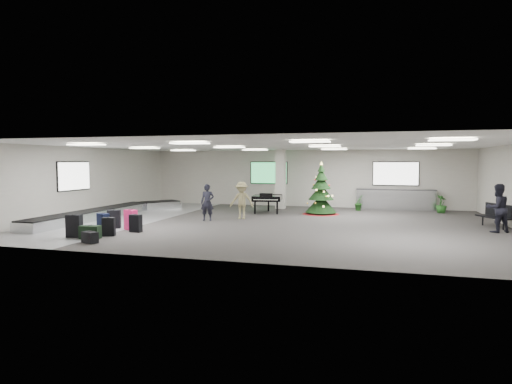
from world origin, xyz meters
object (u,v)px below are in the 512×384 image
(service_counter, at_px, (395,199))
(potted_plant_left, at_px, (359,203))
(traveler_a, at_px, (207,202))
(grand_piano, at_px, (267,198))
(traveler_bench, at_px, (497,208))
(pink_suitcase, at_px, (131,220))
(bench, at_px, (496,214))
(potted_plant_right, at_px, (441,204))
(baggage_carousel, at_px, (109,212))
(christmas_tree, at_px, (321,196))
(traveler_b, at_px, (242,200))

(service_counter, xyz_separation_m, potted_plant_left, (-1.84, -1.07, -0.13))
(traveler_a, height_order, potted_plant_left, traveler_a)
(grand_piano, distance_m, traveler_bench, 10.05)
(pink_suitcase, bearing_deg, traveler_bench, 33.01)
(grand_piano, bearing_deg, pink_suitcase, -127.04)
(grand_piano, height_order, traveler_a, traveler_a)
(service_counter, distance_m, traveler_a, 10.44)
(bench, bearing_deg, potted_plant_left, 115.79)
(traveler_bench, bearing_deg, pink_suitcase, -10.58)
(service_counter, relative_size, potted_plant_right, 4.50)
(baggage_carousel, height_order, potted_plant_left, potted_plant_left)
(christmas_tree, bearing_deg, traveler_b, -140.01)
(baggage_carousel, distance_m, pink_suitcase, 4.34)
(pink_suitcase, bearing_deg, christmas_tree, 67.17)
(traveler_b, height_order, potted_plant_left, traveler_b)
(potted_plant_right, bearing_deg, potted_plant_left, -179.42)
(bench, bearing_deg, traveler_a, 162.02)
(bench, distance_m, potted_plant_left, 6.95)
(baggage_carousel, distance_m, traveler_bench, 16.03)
(bench, height_order, potted_plant_left, bench)
(baggage_carousel, xyz_separation_m, traveler_b, (6.10, 0.97, 0.61))
(baggage_carousel, xyz_separation_m, potted_plant_right, (14.97, 5.70, 0.24))
(pink_suitcase, height_order, grand_piano, grand_piano)
(service_counter, distance_m, grand_piano, 7.00)
(christmas_tree, height_order, potted_plant_left, christmas_tree)
(pink_suitcase, distance_m, christmas_tree, 9.18)
(christmas_tree, bearing_deg, baggage_carousel, -158.59)
(service_counter, bearing_deg, christmas_tree, -139.01)
(service_counter, bearing_deg, pink_suitcase, -134.93)
(potted_plant_left, bearing_deg, service_counter, 30.19)
(potted_plant_left, relative_size, potted_plant_right, 0.93)
(service_counter, bearing_deg, bench, -58.42)
(christmas_tree, bearing_deg, pink_suitcase, -132.84)
(potted_plant_right, bearing_deg, baggage_carousel, -159.15)
(baggage_carousel, height_order, bench, bench)
(bench, xyz_separation_m, traveler_a, (-11.42, -1.13, 0.27))
(christmas_tree, relative_size, traveler_b, 1.55)
(traveler_a, height_order, potted_plant_right, traveler_a)
(traveler_bench, distance_m, potted_plant_right, 5.90)
(bench, bearing_deg, traveler_b, 157.32)
(baggage_carousel, xyz_separation_m, traveler_a, (4.86, 0.01, 0.58))
(grand_piano, relative_size, traveler_a, 1.24)
(traveler_b, distance_m, potted_plant_right, 10.06)
(baggage_carousel, relative_size, traveler_bench, 5.56)
(traveler_a, relative_size, potted_plant_left, 1.89)
(potted_plant_left, xyz_separation_m, potted_plant_right, (3.97, 0.04, 0.03))
(traveler_a, bearing_deg, traveler_b, 26.19)
(service_counter, bearing_deg, potted_plant_right, -25.85)
(bench, distance_m, traveler_b, 10.19)
(grand_piano, bearing_deg, baggage_carousel, -160.62)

